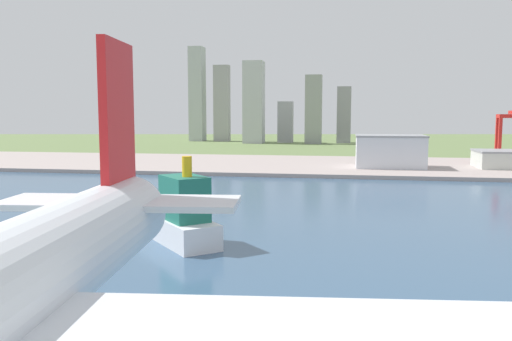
{
  "coord_description": "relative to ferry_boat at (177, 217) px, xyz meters",
  "views": [
    {
      "loc": [
        21.52,
        107.79,
        38.52
      ],
      "look_at": [
        -4.67,
        257.35,
        22.05
      ],
      "focal_mm": 36.64,
      "sensor_mm": 36.0,
      "label": 1
    }
  ],
  "objects": [
    {
      "name": "industrial_pier",
      "position": [
        28.77,
        233.22,
        -6.28
      ],
      "size": [
        840.0,
        140.0,
        2.5
      ],
      "primitive_type": "cube",
      "color": "#A59691",
      "rests_on": "ground"
    },
    {
      "name": "warehouse_main",
      "position": [
        78.92,
        214.73,
        5.94
      ],
      "size": [
        45.96,
        34.34,
        21.88
      ],
      "color": "silver",
      "rests_on": "industrial_pier"
    },
    {
      "name": "distant_skyline",
      "position": [
        -70.04,
        553.93,
        43.44
      ],
      "size": [
        226.12,
        67.94,
        132.79
      ],
      "color": "#AAB1B2",
      "rests_on": "ground"
    },
    {
      "name": "ferry_boat",
      "position": [
        0.0,
        0.0,
        0.0
      ],
      "size": [
        37.32,
        40.13,
        26.34
      ],
      "color": "white",
      "rests_on": "water_bay"
    },
    {
      "name": "warehouse_annex",
      "position": [
        154.52,
        223.53,
        0.9
      ],
      "size": [
        36.79,
        33.51,
        11.8
      ],
      "color": "silver",
      "rests_on": "industrial_pier"
    },
    {
      "name": "ground_plane",
      "position": [
        28.77,
        43.22,
        -7.53
      ],
      "size": [
        2400.0,
        2400.0,
        0.0
      ],
      "primitive_type": "plane",
      "color": "#647A47"
    },
    {
      "name": "water_bay",
      "position": [
        28.77,
        -16.78,
        -7.45
      ],
      "size": [
        840.0,
        360.0,
        0.15
      ],
      "primitive_type": "cube",
      "color": "#385675",
      "rests_on": "ground"
    }
  ]
}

